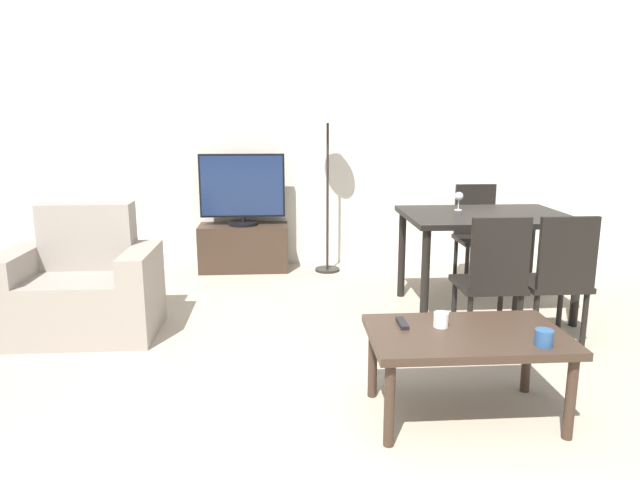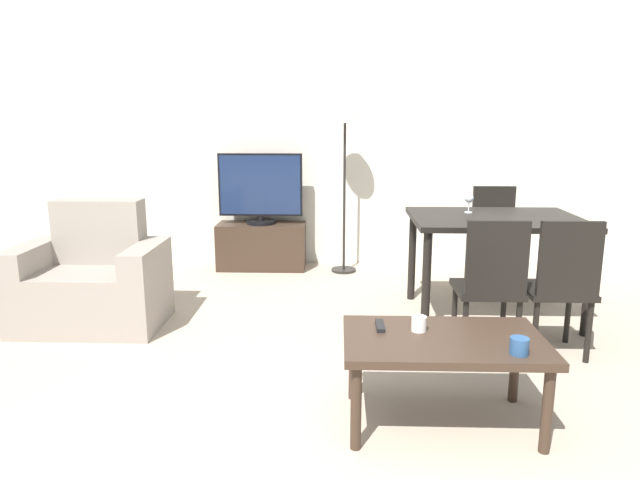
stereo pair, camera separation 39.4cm
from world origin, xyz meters
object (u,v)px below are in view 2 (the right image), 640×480
at_px(tv_stand, 262,246).
at_px(cup_colored_far, 419,324).
at_px(armchair, 93,283).
at_px(floor_lamp, 345,125).
at_px(dining_table, 495,229).
at_px(dining_chair_far, 495,233).
at_px(wine_glass_left, 469,200).
at_px(tv, 260,189).
at_px(coffee_table, 444,348).
at_px(cup_white_near, 519,346).
at_px(dining_chair_near, 491,281).
at_px(remote_primary, 380,326).
at_px(dining_chair_near_right, 561,282).

distance_m(tv_stand, cup_colored_far, 3.09).
relative_size(armchair, cup_colored_far, 13.42).
bearing_deg(floor_lamp, dining_table, -48.32).
xyz_separation_m(dining_chair_far, wine_glass_left, (-0.38, -0.60, 0.38)).
distance_m(tv_stand, tv, 0.57).
distance_m(coffee_table, cup_white_near, 0.36).
bearing_deg(dining_chair_near, armchair, 170.09).
relative_size(remote_primary, wine_glass_left, 1.03).
distance_m(dining_chair_far, cup_white_near, 2.60).
relative_size(cup_colored_far, wine_glass_left, 0.51).
height_order(floor_lamp, remote_primary, floor_lamp).
xyz_separation_m(armchair, dining_chair_near, (2.72, -0.47, 0.17)).
distance_m(armchair, tv, 1.97).
distance_m(cup_colored_far, wine_glass_left, 1.81).
xyz_separation_m(floor_lamp, cup_colored_far, (0.35, -2.75, -0.93)).
xyz_separation_m(tv, coffee_table, (1.28, -2.93, -0.40)).
bearing_deg(cup_colored_far, cup_white_near, -33.65).
xyz_separation_m(armchair, dining_chair_far, (3.14, 1.05, 0.17)).
relative_size(armchair, coffee_table, 1.05).
relative_size(dining_chair_near_right, cup_colored_far, 11.88).
bearing_deg(coffee_table, armchair, 150.25).
relative_size(armchair, floor_lamp, 0.60).
height_order(tv, dining_chair_far, tv).
xyz_separation_m(dining_chair_near_right, floor_lamp, (-1.32, 2.00, 0.93)).
distance_m(dining_chair_near_right, cup_white_near, 1.17).
height_order(tv_stand, dining_chair_near, dining_chair_near).
bearing_deg(dining_chair_far, armchair, -161.60).
bearing_deg(tv, floor_lamp, -6.73).
height_order(dining_table, remote_primary, dining_table).
relative_size(dining_table, remote_primary, 8.16).
height_order(dining_chair_near, remote_primary, dining_chair_near).
xyz_separation_m(coffee_table, cup_colored_far, (-0.11, 0.08, 0.09)).
xyz_separation_m(tv, dining_chair_far, (2.14, -0.58, -0.31)).
relative_size(tv_stand, tv, 1.05).
bearing_deg(floor_lamp, remote_primary, -86.64).
relative_size(floor_lamp, cup_white_near, 19.72).
xyz_separation_m(tv_stand, tv, (0.00, -0.00, 0.57)).
bearing_deg(remote_primary, wine_glass_left, 64.44).
height_order(dining_chair_near, cup_colored_far, dining_chair_near).
bearing_deg(coffee_table, cup_colored_far, 144.39).
relative_size(coffee_table, dining_chair_far, 1.08).
height_order(tv_stand, coffee_table, tv_stand).
xyz_separation_m(tv_stand, cup_colored_far, (1.17, -2.85, 0.26)).
bearing_deg(cup_colored_far, armchair, 150.57).
bearing_deg(floor_lamp, cup_white_near, -76.00).
height_order(dining_table, cup_colored_far, dining_table).
bearing_deg(remote_primary, coffee_table, -21.19).
bearing_deg(wine_glass_left, cup_colored_far, -109.55).
bearing_deg(dining_chair_far, floor_lamp, 159.96).
relative_size(tv_stand, coffee_table, 0.90).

